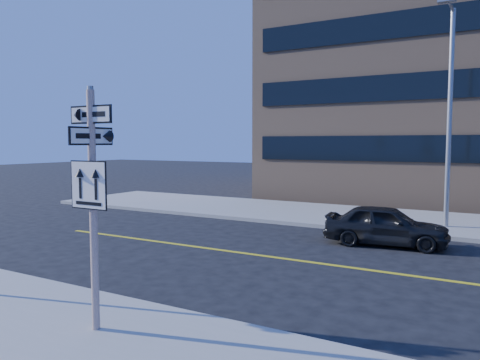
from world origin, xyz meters
The scene contains 5 objects.
ground centered at (0.00, 0.00, 0.00)m, with size 120.00×120.00×0.00m, color black.
sign_pole centered at (0.00, -2.51, 2.44)m, with size 0.92×0.92×4.06m.
parked_car_a centered at (2.62, 7.23, 0.65)m, with size 3.84×1.55×1.31m, color black.
streetlight_a centered at (4.00, 10.76, 4.76)m, with size 0.55×2.25×8.00m.
building_brick centered at (2.00, 25.00, 9.00)m, with size 18.00×18.00×18.00m, color tan.
Camera 1 is at (5.93, -7.95, 3.29)m, focal length 35.00 mm.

